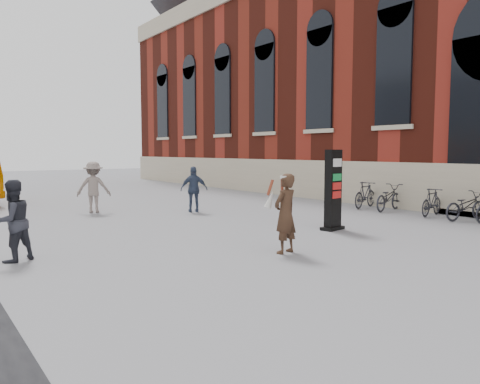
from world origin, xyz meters
TOP-DOWN VIEW (x-y plane):
  - ground at (0.00, 0.00)m, footprint 100.00×100.00m
  - station at (15.48, 6.00)m, footprint 12.15×44.50m
  - info_pylon at (3.75, 1.67)m, footprint 0.78×0.48m
  - woman at (0.63, 0.14)m, footprint 0.75×0.70m
  - pedestrian_a at (-4.35, 2.71)m, footprint 0.99×0.90m
  - pedestrian_b at (-0.56, 9.31)m, footprint 1.37×1.13m
  - pedestrian_c at (2.48, 7.32)m, footprint 1.06×0.79m
  - bike_4 at (8.60, 0.45)m, footprint 1.88×0.93m
  - bike_5 at (8.60, 1.66)m, footprint 1.67×0.75m
  - bike_6 at (8.60, 3.44)m, footprint 1.99×1.05m
  - bike_7 at (8.60, 4.53)m, footprint 1.81×0.90m

SIDE VIEW (x-z plane):
  - ground at x=0.00m, z-range 0.00..0.00m
  - bike_4 at x=8.60m, z-range 0.00..0.95m
  - bike_5 at x=8.60m, z-range 0.00..0.97m
  - bike_6 at x=8.60m, z-range 0.00..0.99m
  - bike_7 at x=8.60m, z-range 0.00..1.04m
  - pedestrian_a at x=-4.35m, z-range 0.00..1.66m
  - pedestrian_c at x=2.48m, z-range 0.00..1.67m
  - woman at x=0.63m, z-range 0.02..1.77m
  - pedestrian_b at x=-0.56m, z-range 0.00..1.85m
  - info_pylon at x=3.75m, z-range 0.00..2.27m
  - station at x=15.48m, z-range -1.49..17.66m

